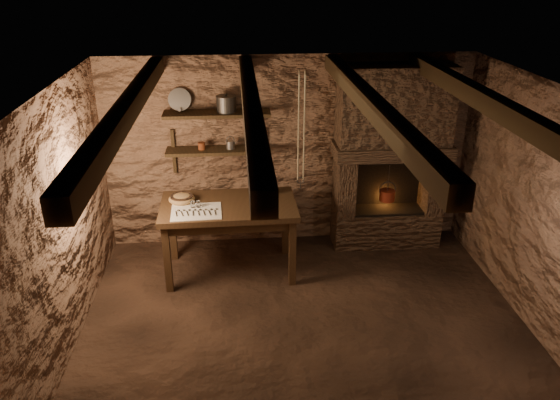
{
  "coord_description": "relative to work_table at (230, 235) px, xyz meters",
  "views": [
    {
      "loc": [
        -0.63,
        -4.42,
        3.44
      ],
      "look_at": [
        -0.19,
        0.9,
        1.04
      ],
      "focal_mm": 35.0,
      "sensor_mm": 36.0,
      "label": 1
    }
  ],
  "objects": [
    {
      "name": "drinking_glasses",
      "position": [
        -0.33,
        -0.08,
        0.45
      ],
      "size": [
        0.18,
        0.05,
        0.07
      ],
      "primitive_type": null,
      "color": "silver",
      "rests_on": "linen_cloth"
    },
    {
      "name": "wooden_bowl",
      "position": [
        -0.53,
        0.1,
        0.44
      ],
      "size": [
        0.36,
        0.36,
        0.11
      ],
      "primitive_type": "ellipsoid",
      "rotation": [
        0.0,
        0.0,
        0.24
      ],
      "color": "olive",
      "rests_on": "work_table"
    },
    {
      "name": "pewter_cutlery_row",
      "position": [
        -0.35,
        -0.2,
        0.42
      ],
      "size": [
        0.46,
        0.2,
        0.01
      ],
      "primitive_type": null,
      "rotation": [
        0.0,
        0.0,
        0.04
      ],
      "color": "gray",
      "rests_on": "linen_cloth"
    },
    {
      "name": "tin_pan",
      "position": [
        -0.53,
        0.73,
        1.43
      ],
      "size": [
        0.27,
        0.13,
        0.27
      ],
      "primitive_type": "cylinder",
      "rotation": [
        1.26,
        0.0,
        -0.06
      ],
      "color": "gray",
      "rests_on": "shelf_upper"
    },
    {
      "name": "beam_mid_left",
      "position": [
        0.25,
        -1.21,
        1.84
      ],
      "size": [
        0.14,
        3.95,
        0.16
      ],
      "primitive_type": "cube",
      "color": "black",
      "rests_on": "ceiling"
    },
    {
      "name": "shelf_lower",
      "position": [
        -0.1,
        0.63,
        0.83
      ],
      "size": [
        1.25,
        0.3,
        0.04
      ],
      "primitive_type": "cube",
      "color": "black",
      "rests_on": "back_wall"
    },
    {
      "name": "stoneware_jug",
      "position": [
        0.44,
        0.23,
        0.6
      ],
      "size": [
        0.15,
        0.14,
        0.45
      ],
      "rotation": [
        0.0,
        0.0,
        0.12
      ],
      "color": "#A76720",
      "rests_on": "work_table"
    },
    {
      "name": "hanging_ropes",
      "position": [
        0.8,
        -0.16,
        1.33
      ],
      "size": [
        0.08,
        0.08,
        1.2
      ],
      "primitive_type": null,
      "color": "tan",
      "rests_on": "ceiling"
    },
    {
      "name": "iron_stockpot",
      "position": [
        0.01,
        0.63,
        1.38
      ],
      "size": [
        0.24,
        0.24,
        0.17
      ],
      "primitive_type": "cylinder",
      "rotation": [
        0.0,
        0.0,
        -0.04
      ],
      "color": "#2A2825",
      "rests_on": "shelf_upper"
    },
    {
      "name": "front_wall",
      "position": [
        0.75,
        -3.21,
        0.73
      ],
      "size": [
        4.5,
        0.04,
        2.4
      ],
      "primitive_type": "cube",
      "color": "#513526",
      "rests_on": "floor"
    },
    {
      "name": "beam_mid_right",
      "position": [
        1.25,
        -1.21,
        1.84
      ],
      "size": [
        0.14,
        3.95,
        0.16
      ],
      "primitive_type": "cube",
      "color": "black",
      "rests_on": "ceiling"
    },
    {
      "name": "red_pot",
      "position": [
        1.98,
        0.51,
        0.23
      ],
      "size": [
        0.22,
        0.2,
        0.54
      ],
      "rotation": [
        0.0,
        0.0,
        0.04
      ],
      "color": "maroon",
      "rests_on": "hearth"
    },
    {
      "name": "left_wall",
      "position": [
        -1.5,
        -1.21,
        0.73
      ],
      "size": [
        0.04,
        4.0,
        2.4
      ],
      "primitive_type": "cube",
      "color": "#513526",
      "rests_on": "floor"
    },
    {
      "name": "shelf_upper",
      "position": [
        -0.1,
        0.63,
        1.28
      ],
      "size": [
        1.25,
        0.3,
        0.04
      ],
      "primitive_type": "cube",
      "color": "black",
      "rests_on": "back_wall"
    },
    {
      "name": "rusty_tin",
      "position": [
        -0.3,
        0.63,
        0.89
      ],
      "size": [
        0.09,
        0.09,
        0.09
      ],
      "primitive_type": "cylinder",
      "rotation": [
        0.0,
        0.0,
        -0.09
      ],
      "color": "#5A2512",
      "rests_on": "shelf_lower"
    },
    {
      "name": "beam_far_left",
      "position": [
        -0.75,
        -1.21,
        1.84
      ],
      "size": [
        0.14,
        3.95,
        0.16
      ],
      "primitive_type": "cube",
      "color": "black",
      "rests_on": "ceiling"
    },
    {
      "name": "ceiling",
      "position": [
        0.75,
        -1.21,
        1.93
      ],
      "size": [
        4.5,
        4.0,
        0.04
      ],
      "primitive_type": "cube",
      "color": "black",
      "rests_on": "back_wall"
    },
    {
      "name": "floor",
      "position": [
        0.75,
        -1.21,
        -0.47
      ],
      "size": [
        4.5,
        4.5,
        0.0
      ],
      "primitive_type": "plane",
      "color": "black",
      "rests_on": "ground"
    },
    {
      "name": "work_table",
      "position": [
        0.0,
        0.0,
        0.0
      ],
      "size": [
        1.55,
        0.9,
        0.88
      ],
      "rotation": [
        0.0,
        0.0,
        0.02
      ],
      "color": "black",
      "rests_on": "floor"
    },
    {
      "name": "right_wall",
      "position": [
        3.0,
        -1.21,
        0.73
      ],
      "size": [
        0.04,
        4.0,
        2.4
      ],
      "primitive_type": "cube",
      "color": "#513526",
      "rests_on": "floor"
    },
    {
      "name": "back_wall",
      "position": [
        0.75,
        0.79,
        0.73
      ],
      "size": [
        4.5,
        0.04,
        2.4
      ],
      "primitive_type": "cube",
      "color": "#513526",
      "rests_on": "floor"
    },
    {
      "name": "beam_far_right",
      "position": [
        2.25,
        -1.21,
        1.84
      ],
      "size": [
        0.14,
        3.95,
        0.16
      ],
      "primitive_type": "cube",
      "color": "black",
      "rests_on": "ceiling"
    },
    {
      "name": "linen_cloth",
      "position": [
        -0.35,
        -0.19,
        0.41
      ],
      "size": [
        0.56,
        0.46,
        0.01
      ],
      "primitive_type": "cube",
      "rotation": [
        0.0,
        0.0,
        0.04
      ],
      "color": "white",
      "rests_on": "work_table"
    },
    {
      "name": "hearth",
      "position": [
        2.0,
        0.56,
        0.76
      ],
      "size": [
        1.43,
        0.51,
        2.3
      ],
      "color": "#3A281D",
      "rests_on": "floor"
    },
    {
      "name": "small_kettle",
      "position": [
        0.04,
        0.63,
        0.9
      ],
      "size": [
        0.15,
        0.12,
        0.15
      ],
      "primitive_type": null,
      "rotation": [
        0.0,
        0.0,
        0.14
      ],
      "color": "gray",
      "rests_on": "shelf_lower"
    }
  ]
}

